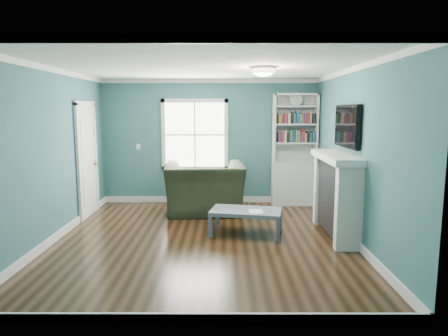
{
  "coord_description": "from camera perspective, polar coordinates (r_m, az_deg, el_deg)",
  "views": [
    {
      "loc": [
        0.33,
        -5.92,
        1.98
      ],
      "look_at": [
        0.32,
        0.4,
        1.05
      ],
      "focal_mm": 32.0,
      "sensor_mm": 36.0,
      "label": 1
    }
  ],
  "objects": [
    {
      "name": "room_walls",
      "position": [
        5.94,
        -3.09,
        4.52
      ],
      "size": [
        5.0,
        5.0,
        5.0
      ],
      "color": "#336167",
      "rests_on": "ground"
    },
    {
      "name": "light_switch",
      "position": [
        8.64,
        -12.14,
        3.0
      ],
      "size": [
        0.08,
        0.01,
        0.12
      ],
      "primitive_type": "cube",
      "color": "white",
      "rests_on": "room_walls"
    },
    {
      "name": "window",
      "position": [
        8.44,
        -4.18,
        4.75
      ],
      "size": [
        1.4,
        0.06,
        1.5
      ],
      "color": "white",
      "rests_on": "room_walls"
    },
    {
      "name": "tv",
      "position": [
        6.4,
        17.17,
        5.73
      ],
      "size": [
        0.06,
        1.1,
        0.65
      ],
      "primitive_type": "cube",
      "color": "black",
      "rests_on": "fireplace"
    },
    {
      "name": "coffee_table",
      "position": [
        6.39,
        3.17,
        -6.42
      ],
      "size": [
        1.2,
        0.8,
        0.4
      ],
      "rotation": [
        0.0,
        0.0,
        -0.19
      ],
      "color": "#525762",
      "rests_on": "ground"
    },
    {
      "name": "fireplace",
      "position": [
        6.5,
        15.74,
        -3.87
      ],
      "size": [
        0.44,
        1.58,
        1.3
      ],
      "color": "black",
      "rests_on": "ground"
    },
    {
      "name": "recliner",
      "position": [
        7.65,
        -2.78,
        -1.7
      ],
      "size": [
        1.54,
        1.06,
        1.29
      ],
      "primitive_type": "imported",
      "rotation": [
        0.0,
        0.0,
        -3.07
      ],
      "color": "black",
      "rests_on": "ground"
    },
    {
      "name": "bookshelf",
      "position": [
        8.41,
        9.97,
        1.03
      ],
      "size": [
        0.9,
        0.35,
        2.31
      ],
      "color": "silver",
      "rests_on": "ground"
    },
    {
      "name": "ceiling_fixture",
      "position": [
        6.07,
        5.65,
        13.72
      ],
      "size": [
        0.38,
        0.38,
        0.15
      ],
      "color": "white",
      "rests_on": "room_walls"
    },
    {
      "name": "paper_sheet",
      "position": [
        6.28,
        4.55,
        -6.17
      ],
      "size": [
        0.22,
        0.27,
        0.0
      ],
      "primitive_type": "cube",
      "rotation": [
        0.0,
        0.0,
        0.02
      ],
      "color": "white",
      "rests_on": "coffee_table"
    },
    {
      "name": "door",
      "position": [
        7.81,
        -18.98,
        1.24
      ],
      "size": [
        0.12,
        0.98,
        2.17
      ],
      "color": "silver",
      "rests_on": "ground"
    },
    {
      "name": "trim",
      "position": [
        5.97,
        -3.07,
        1.22
      ],
      "size": [
        4.5,
        5.0,
        2.6
      ],
      "color": "white",
      "rests_on": "ground"
    },
    {
      "name": "floor",
      "position": [
        6.25,
        -2.98,
        -10.1
      ],
      "size": [
        5.0,
        5.0,
        0.0
      ],
      "primitive_type": "plane",
      "color": "black",
      "rests_on": "ground"
    }
  ]
}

